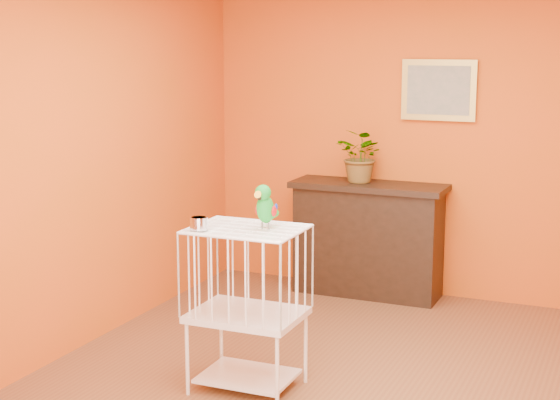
% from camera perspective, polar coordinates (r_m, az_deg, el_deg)
% --- Properties ---
extents(ground, '(4.50, 4.50, 0.00)m').
position_cam_1_polar(ground, '(5.52, 4.48, -12.49)').
color(ground, brown).
rests_on(ground, ground).
extents(room_shell, '(4.50, 4.50, 4.50)m').
position_cam_1_polar(room_shell, '(5.11, 4.73, 4.07)').
color(room_shell, '#CF4C13').
rests_on(room_shell, ground).
extents(console_cabinet, '(1.31, 0.47, 0.97)m').
position_cam_1_polar(console_cabinet, '(7.35, 5.85, -2.59)').
color(console_cabinet, black).
rests_on(console_cabinet, ground).
extents(potted_plant, '(0.54, 0.57, 0.35)m').
position_cam_1_polar(potted_plant, '(7.21, 5.37, 2.50)').
color(potted_plant, '#26722D').
rests_on(potted_plant, console_cabinet).
extents(framed_picture, '(0.62, 0.04, 0.50)m').
position_cam_1_polar(framed_picture, '(7.22, 10.51, 7.19)').
color(framed_picture, gold).
rests_on(framed_picture, room_shell).
extents(birdcage, '(0.67, 0.52, 1.03)m').
position_cam_1_polar(birdcage, '(5.34, -2.20, -7.10)').
color(birdcage, white).
rests_on(birdcage, ground).
extents(feed_cup, '(0.11, 0.11, 0.08)m').
position_cam_1_polar(feed_cup, '(5.17, -5.42, -1.56)').
color(feed_cup, silver).
rests_on(feed_cup, birdcage).
extents(parrot, '(0.14, 0.25, 0.28)m').
position_cam_1_polar(parrot, '(5.18, -0.99, -0.40)').
color(parrot, '#59544C').
rests_on(parrot, birdcage).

